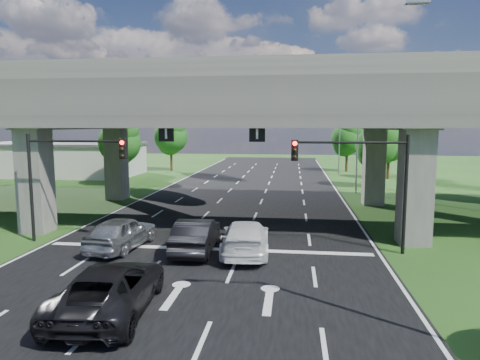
% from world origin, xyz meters
% --- Properties ---
extents(ground, '(160.00, 160.00, 0.00)m').
position_xyz_m(ground, '(0.00, 0.00, 0.00)').
color(ground, '#1E4315').
rests_on(ground, ground).
extents(road, '(18.00, 120.00, 0.03)m').
position_xyz_m(road, '(0.00, 10.00, 0.01)').
color(road, black).
rests_on(road, ground).
extents(overpass, '(80.00, 15.00, 10.00)m').
position_xyz_m(overpass, '(0.00, 12.00, 7.92)').
color(overpass, '#33312F').
rests_on(overpass, ground).
extents(warehouse, '(20.00, 10.00, 4.00)m').
position_xyz_m(warehouse, '(-26.00, 35.00, 2.00)').
color(warehouse, '#9E9E99').
rests_on(warehouse, ground).
extents(signal_right, '(5.76, 0.54, 6.00)m').
position_xyz_m(signal_right, '(7.82, 3.94, 4.19)').
color(signal_right, black).
rests_on(signal_right, ground).
extents(signal_left, '(5.76, 0.54, 6.00)m').
position_xyz_m(signal_left, '(-7.82, 3.94, 4.19)').
color(signal_left, black).
rests_on(signal_left, ground).
extents(streetlight_far, '(3.38, 0.25, 10.00)m').
position_xyz_m(streetlight_far, '(10.10, 24.00, 5.85)').
color(streetlight_far, gray).
rests_on(streetlight_far, ground).
extents(streetlight_beyond, '(3.38, 0.25, 10.00)m').
position_xyz_m(streetlight_beyond, '(10.10, 40.00, 5.85)').
color(streetlight_beyond, gray).
rests_on(streetlight_beyond, ground).
extents(tree_left_near, '(4.50, 4.50, 7.80)m').
position_xyz_m(tree_left_near, '(-13.95, 26.00, 4.82)').
color(tree_left_near, black).
rests_on(tree_left_near, ground).
extents(tree_left_mid, '(3.91, 3.90, 6.76)m').
position_xyz_m(tree_left_mid, '(-16.95, 34.00, 4.17)').
color(tree_left_mid, black).
rests_on(tree_left_mid, ground).
extents(tree_left_far, '(4.80, 4.80, 8.32)m').
position_xyz_m(tree_left_far, '(-12.95, 42.00, 5.14)').
color(tree_left_far, black).
rests_on(tree_left_far, ground).
extents(tree_right_near, '(4.20, 4.20, 7.28)m').
position_xyz_m(tree_right_near, '(13.05, 28.00, 4.50)').
color(tree_right_near, black).
rests_on(tree_right_near, ground).
extents(tree_right_mid, '(3.91, 3.90, 6.76)m').
position_xyz_m(tree_right_mid, '(16.05, 36.00, 4.17)').
color(tree_right_mid, black).
rests_on(tree_right_mid, ground).
extents(tree_right_far, '(4.50, 4.50, 7.80)m').
position_xyz_m(tree_right_far, '(12.05, 44.00, 4.82)').
color(tree_right_far, black).
rests_on(tree_right_far, ground).
extents(car_silver, '(2.60, 5.21, 1.71)m').
position_xyz_m(car_silver, '(-4.40, 3.00, 0.88)').
color(car_silver, '#A8ABB0').
rests_on(car_silver, road).
extents(car_dark, '(2.01, 5.24, 1.70)m').
position_xyz_m(car_dark, '(-0.43, 3.00, 0.88)').
color(car_dark, black).
rests_on(car_dark, road).
extents(car_white, '(2.67, 5.80, 1.64)m').
position_xyz_m(car_white, '(2.10, 3.00, 0.85)').
color(car_white, silver).
rests_on(car_white, road).
extents(car_trailing, '(3.27, 6.24, 1.68)m').
position_xyz_m(car_trailing, '(-1.76, -4.41, 0.87)').
color(car_trailing, black).
rests_on(car_trailing, road).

